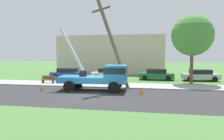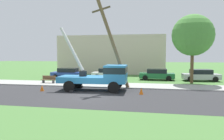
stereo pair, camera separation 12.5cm
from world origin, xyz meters
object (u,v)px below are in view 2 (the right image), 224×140
(leaning_utility_pole, at_px, (113,43))
(park_bench, at_px, (49,80))
(parked_sedan_green, at_px, (157,74))
(parked_sedan_white, at_px, (109,73))
(utility_truck, at_px, (102,75))
(traffic_cone_ahead, at_px, (141,91))
(traffic_cone_behind, at_px, (42,88))
(parked_sedan_silver, at_px, (201,75))
(roadside_tree_near, at_px, (193,35))
(parked_sedan_blue, at_px, (68,73))

(leaning_utility_pole, distance_m, park_bench, 9.02)
(parked_sedan_green, bearing_deg, parked_sedan_white, 179.84)
(utility_truck, height_order, traffic_cone_ahead, utility_truck)
(parked_sedan_white, bearing_deg, traffic_cone_behind, -110.01)
(parked_sedan_silver, distance_m, roadside_tree_near, 5.58)
(utility_truck, distance_m, parked_sedan_blue, 11.07)
(leaning_utility_pole, distance_m, traffic_cone_behind, 7.71)
(traffic_cone_behind, height_order, parked_sedan_green, parked_sedan_green)
(parked_sedan_silver, xyz_separation_m, park_bench, (-17.34, -6.00, -0.25))
(traffic_cone_ahead, height_order, parked_sedan_white, parked_sedan_white)
(utility_truck, height_order, traffic_cone_behind, utility_truck)
(traffic_cone_ahead, height_order, parked_sedan_blue, parked_sedan_blue)
(parked_sedan_blue, xyz_separation_m, parked_sedan_silver, (17.19, 0.68, 0.00))
(parked_sedan_blue, xyz_separation_m, parked_sedan_green, (11.84, 0.75, 0.00))
(traffic_cone_ahead, xyz_separation_m, parked_sedan_silver, (6.67, 10.60, 0.43))
(roadside_tree_near, bearing_deg, parked_sedan_white, 165.38)
(leaning_utility_pole, bearing_deg, traffic_cone_behind, -158.43)
(utility_truck, xyz_separation_m, parked_sedan_silver, (10.34, 9.35, -0.70))
(leaning_utility_pole, relative_size, parked_sedan_silver, 1.89)
(parked_sedan_blue, height_order, parked_sedan_silver, same)
(parked_sedan_white, xyz_separation_m, parked_sedan_green, (6.34, -0.02, 0.00))
(parked_sedan_green, bearing_deg, traffic_cone_ahead, -97.06)
(traffic_cone_ahead, distance_m, roadside_tree_near, 10.86)
(parked_sedan_silver, bearing_deg, leaning_utility_pole, -139.10)
(traffic_cone_ahead, distance_m, park_bench, 11.62)
(parked_sedan_green, xyz_separation_m, park_bench, (-11.99, -6.07, -0.25))
(utility_truck, bearing_deg, parked_sedan_white, 98.17)
(leaning_utility_pole, xyz_separation_m, roadside_tree_near, (8.06, 5.69, 1.05))
(traffic_cone_behind, distance_m, park_bench, 4.98)
(roadside_tree_near, bearing_deg, park_bench, -167.83)
(traffic_cone_behind, height_order, park_bench, park_bench)
(parked_sedan_blue, relative_size, parked_sedan_silver, 0.98)
(traffic_cone_behind, relative_size, parked_sedan_silver, 0.12)
(utility_truck, relative_size, parked_sedan_green, 1.55)
(parked_sedan_white, distance_m, park_bench, 8.30)
(utility_truck, relative_size, leaning_utility_pole, 0.80)
(utility_truck, bearing_deg, parked_sedan_silver, 42.13)
(parked_sedan_white, height_order, roadside_tree_near, roadside_tree_near)
(parked_sedan_blue, bearing_deg, leaning_utility_pole, -44.74)
(parked_sedan_blue, bearing_deg, roadside_tree_near, -6.88)
(utility_truck, bearing_deg, parked_sedan_blue, 128.32)
(traffic_cone_ahead, bearing_deg, parked_sedan_blue, 136.69)
(parked_sedan_silver, bearing_deg, traffic_cone_ahead, -122.19)
(leaning_utility_pole, bearing_deg, traffic_cone_ahead, -39.14)
(parked_sedan_green, height_order, parked_sedan_silver, same)
(traffic_cone_ahead, bearing_deg, parked_sedan_green, 82.94)
(roadside_tree_near, bearing_deg, traffic_cone_ahead, -122.92)
(traffic_cone_behind, relative_size, roadside_tree_near, 0.07)
(parked_sedan_white, bearing_deg, parked_sedan_blue, -172.03)
(leaning_utility_pole, xyz_separation_m, traffic_cone_ahead, (2.87, -2.34, -4.10))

